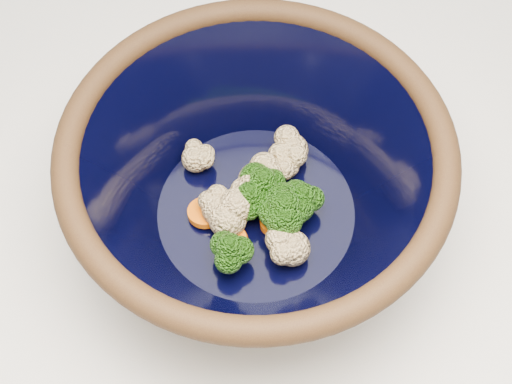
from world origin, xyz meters
TOP-DOWN VIEW (x-y plane):
  - counter at (0.00, 0.00)m, footprint 1.20×1.20m
  - mixing_bowl at (-0.07, -0.09)m, footprint 0.38×0.38m
  - vegetable_pile at (-0.07, -0.10)m, footprint 0.12×0.13m

SIDE VIEW (x-z plane):
  - counter at x=0.00m, z-range 0.00..0.90m
  - vegetable_pile at x=-0.07m, z-range 0.93..0.98m
  - mixing_bowl at x=-0.07m, z-range 0.91..1.04m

